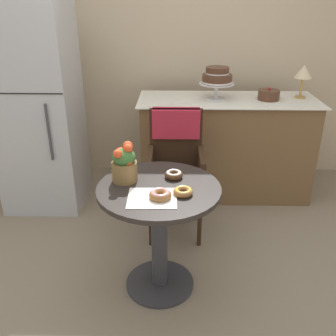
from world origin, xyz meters
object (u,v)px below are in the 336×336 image
object	(u,v)px
flower_vase	(124,163)
table_lamp	(303,73)
wicker_chair	(176,153)
donut_side	(160,194)
donut_front	(174,174)
round_layer_cake	(269,95)
cafe_table	(159,218)
donut_mid	(183,191)
tiered_cake_stand	(217,78)
refrigerator	(38,110)

from	to	relation	value
flower_vase	table_lamp	xyz separation A→B (m)	(1.39, 1.27, 0.28)
wicker_chair	donut_side	distance (m)	0.85
wicker_chair	donut_front	distance (m)	0.60
donut_side	round_layer_cake	bearing A→B (deg)	58.26
cafe_table	donut_front	bearing A→B (deg)	54.33
table_lamp	donut_mid	bearing A→B (deg)	-125.92
wicker_chair	round_layer_cake	bearing A→B (deg)	35.87
flower_vase	tiered_cake_stand	bearing A→B (deg)	62.11
flower_vase	refrigerator	distance (m)	1.33
donut_front	donut_mid	bearing A→B (deg)	-75.85
tiered_cake_stand	donut_front	bearing A→B (deg)	-106.84
donut_mid	round_layer_cake	distance (m)	1.58
cafe_table	table_lamp	distance (m)	1.90
flower_vase	round_layer_cake	distance (m)	1.63
donut_front	donut_mid	distance (m)	0.21
donut_side	donut_front	bearing A→B (deg)	74.23
cafe_table	donut_front	xyz separation A→B (m)	(0.09, 0.12, 0.23)
tiered_cake_stand	table_lamp	xyz separation A→B (m)	(0.74, 0.05, 0.03)
cafe_table	flower_vase	bearing A→B (deg)	158.94
wicker_chair	table_lamp	bearing A→B (deg)	30.53
donut_front	flower_vase	world-z (taller)	flower_vase
donut_front	round_layer_cake	size ratio (longest dim) A/B	0.60
tiered_cake_stand	round_layer_cake	xyz separation A→B (m)	(0.45, -0.01, -0.14)
donut_mid	flower_vase	world-z (taller)	flower_vase
donut_front	cafe_table	bearing A→B (deg)	-125.67
flower_vase	cafe_table	bearing A→B (deg)	-21.06
tiered_cake_stand	table_lamp	size ratio (longest dim) A/B	1.05
wicker_chair	round_layer_cake	distance (m)	1.03
wicker_chair	round_layer_cake	xyz separation A→B (m)	(0.80, 0.58, 0.30)
wicker_chair	refrigerator	xyz separation A→B (m)	(-1.15, 0.39, 0.21)
wicker_chair	tiered_cake_stand	xyz separation A→B (m)	(0.35, 0.59, 0.44)
donut_side	round_layer_cake	world-z (taller)	round_layer_cake
cafe_table	donut_front	distance (m)	0.28
cafe_table	wicker_chair	size ratio (longest dim) A/B	0.75
table_lamp	tiered_cake_stand	bearing A→B (deg)	-175.99
donut_mid	table_lamp	world-z (taller)	table_lamp
donut_side	refrigerator	distance (m)	1.63
tiered_cake_stand	table_lamp	distance (m)	0.74
tiered_cake_stand	refrigerator	distance (m)	1.52
flower_vase	tiered_cake_stand	xyz separation A→B (m)	(0.65, 1.22, 0.25)
refrigerator	donut_front	bearing A→B (deg)	-40.83
donut_front	table_lamp	world-z (taller)	table_lamp
donut_mid	wicker_chair	bearing A→B (deg)	92.90
table_lamp	round_layer_cake	bearing A→B (deg)	-167.23
refrigerator	cafe_table	bearing A→B (deg)	-46.33
tiered_cake_stand	refrigerator	world-z (taller)	refrigerator
round_layer_cake	wicker_chair	bearing A→B (deg)	-143.90
cafe_table	tiered_cake_stand	bearing A→B (deg)	71.19
donut_side	tiered_cake_stand	xyz separation A→B (m)	(0.43, 1.43, 0.34)
cafe_table	donut_side	distance (m)	0.27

